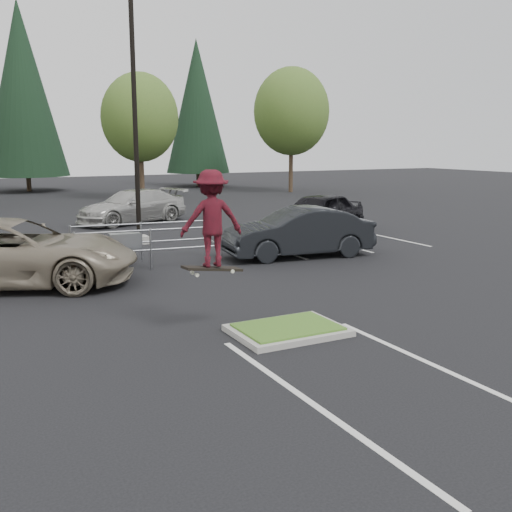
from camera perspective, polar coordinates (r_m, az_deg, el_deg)
name	(u,v)px	position (r m, az deg, el deg)	size (l,w,h in m)	color
ground	(288,333)	(12.16, 3.04, -7.37)	(120.00, 120.00, 0.00)	black
grass_median	(288,330)	(12.14, 3.04, -7.02)	(2.20, 1.60, 0.16)	#9B9A90
stall_lines	(137,280)	(17.03, -11.29, -2.27)	(22.62, 17.60, 0.01)	silver
light_pole	(135,121)	(22.88, -11.44, 12.49)	(0.70, 0.60, 10.12)	#9B9A90
decid_c	(140,120)	(41.55, -11.02, 12.58)	(5.12, 5.12, 8.38)	#38281C
decid_d	(291,114)	(46.88, 3.36, 13.33)	(5.76, 5.76, 9.43)	#38281C
conif_b	(22,89)	(50.96, -21.38, 14.61)	(6.38, 6.38, 14.50)	#38281C
conif_c	(197,107)	(53.39, -5.63, 13.98)	(5.50, 5.50, 12.50)	#38281C
cart_corral	(129,241)	(18.91, -11.96, 1.42)	(4.60, 2.08, 1.26)	gray
skateboarder	(212,219)	(12.01, -4.24, 3.52)	(1.35, 0.91, 2.10)	black
car_l_tan	(10,252)	(17.26, -22.39, 0.32)	(2.98, 6.46, 1.79)	gray
car_r_charc	(298,232)	(20.10, 4.05, 2.27)	(1.75, 5.01, 1.65)	black
car_r_black	(318,213)	(25.44, 5.91, 4.09)	(2.02, 5.01, 1.71)	black
car_far_silver	(134,206)	(29.20, -11.58, 4.66)	(2.22, 5.47, 1.59)	#B4B3AE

